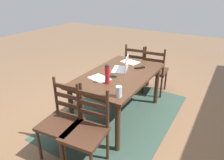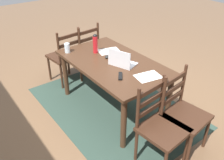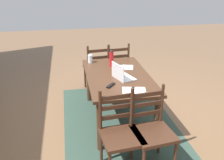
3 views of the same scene
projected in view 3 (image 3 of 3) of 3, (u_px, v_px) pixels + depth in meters
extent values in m
plane|color=brown|center=(117.00, 118.00, 3.99)|extent=(14.00, 14.00, 0.00)
cube|color=#2D4238|center=(117.00, 118.00, 3.99)|extent=(2.40, 1.65, 0.01)
cube|color=#422819|center=(118.00, 76.00, 3.71)|extent=(1.55, 0.91, 0.04)
cylinder|color=#422819|center=(156.00, 120.00, 3.29)|extent=(0.07, 0.07, 0.70)
cylinder|color=#422819|center=(130.00, 79.00, 4.55)|extent=(0.07, 0.07, 0.70)
cylinder|color=#422819|center=(99.00, 126.00, 3.16)|extent=(0.07, 0.07, 0.70)
cylinder|color=#422819|center=(89.00, 82.00, 4.42)|extent=(0.07, 0.07, 0.70)
cube|color=#3D2316|center=(153.00, 134.00, 2.85)|extent=(0.49, 0.49, 0.04)
cylinder|color=#3D2316|center=(175.00, 158.00, 2.82)|extent=(0.04, 0.04, 0.43)
cylinder|color=#3D2316|center=(159.00, 138.00, 3.16)|extent=(0.04, 0.04, 0.43)
cylinder|color=#3D2316|center=(131.00, 144.00, 3.05)|extent=(0.04, 0.04, 0.43)
cylinder|color=#3D2316|center=(162.00, 104.00, 2.98)|extent=(0.04, 0.04, 0.50)
cylinder|color=#3D2316|center=(132.00, 108.00, 2.87)|extent=(0.04, 0.04, 0.50)
cube|color=#3D2316|center=(146.00, 113.00, 2.96)|extent=(0.07, 0.36, 0.05)
cube|color=#3D2316|center=(147.00, 104.00, 2.92)|extent=(0.07, 0.36, 0.05)
cube|color=#3D2316|center=(148.00, 94.00, 2.87)|extent=(0.07, 0.36, 0.05)
cube|color=#3D2316|center=(96.00, 68.00, 4.79)|extent=(0.48, 0.48, 0.04)
cylinder|color=#3D2316|center=(85.00, 77.00, 5.00)|extent=(0.04, 0.04, 0.43)
cylinder|color=#3D2316|center=(104.00, 75.00, 5.10)|extent=(0.04, 0.04, 0.43)
cylinder|color=#3D2316|center=(89.00, 85.00, 4.66)|extent=(0.04, 0.04, 0.43)
cylinder|color=#3D2316|center=(109.00, 82.00, 4.76)|extent=(0.04, 0.04, 0.43)
cylinder|color=#3D2316|center=(88.00, 60.00, 4.46)|extent=(0.04, 0.04, 0.50)
cylinder|color=#3D2316|center=(109.00, 58.00, 4.56)|extent=(0.04, 0.04, 0.50)
cube|color=#3D2316|center=(99.00, 64.00, 4.55)|extent=(0.06, 0.36, 0.05)
cube|color=#3D2316|center=(99.00, 58.00, 4.50)|extent=(0.06, 0.36, 0.05)
cube|color=#3D2316|center=(98.00, 51.00, 4.46)|extent=(0.06, 0.36, 0.05)
cube|color=#3D2316|center=(122.00, 137.00, 2.79)|extent=(0.48, 0.48, 0.04)
cylinder|color=#3D2316|center=(131.00, 142.00, 3.09)|extent=(0.04, 0.04, 0.43)
cylinder|color=#3D2316|center=(101.00, 147.00, 3.00)|extent=(0.04, 0.04, 0.43)
cylinder|color=#3D2316|center=(132.00, 106.00, 2.91)|extent=(0.04, 0.04, 0.50)
cylinder|color=#3D2316|center=(100.00, 111.00, 2.82)|extent=(0.04, 0.04, 0.50)
cube|color=#3D2316|center=(117.00, 116.00, 2.90)|extent=(0.06, 0.36, 0.05)
cube|color=#3D2316|center=(117.00, 107.00, 2.86)|extent=(0.06, 0.36, 0.05)
cube|color=#3D2316|center=(117.00, 97.00, 2.81)|extent=(0.06, 0.36, 0.05)
cube|color=#3D2316|center=(115.00, 67.00, 4.85)|extent=(0.48, 0.48, 0.04)
cylinder|color=#3D2316|center=(103.00, 76.00, 5.06)|extent=(0.04, 0.04, 0.43)
cylinder|color=#3D2316|center=(121.00, 74.00, 5.16)|extent=(0.04, 0.04, 0.43)
cylinder|color=#3D2316|center=(108.00, 83.00, 4.72)|extent=(0.04, 0.04, 0.43)
cylinder|color=#3D2316|center=(128.00, 81.00, 4.82)|extent=(0.04, 0.04, 0.43)
cylinder|color=#3D2316|center=(108.00, 59.00, 4.53)|extent=(0.04, 0.04, 0.50)
cylinder|color=#3D2316|center=(128.00, 57.00, 4.62)|extent=(0.04, 0.04, 0.50)
cube|color=#3D2316|center=(118.00, 63.00, 4.61)|extent=(0.06, 0.36, 0.05)
cube|color=#3D2316|center=(118.00, 56.00, 4.57)|extent=(0.06, 0.36, 0.05)
cube|color=#3D2316|center=(119.00, 50.00, 4.52)|extent=(0.06, 0.36, 0.05)
cube|color=silver|center=(124.00, 78.00, 3.59)|extent=(0.37, 0.31, 0.02)
cube|color=silver|center=(118.00, 71.00, 3.49)|extent=(0.31, 0.12, 0.21)
cube|color=#A5CCEA|center=(118.00, 71.00, 3.50)|extent=(0.28, 0.10, 0.19)
cylinder|color=red|center=(111.00, 59.00, 3.99)|extent=(0.07, 0.07, 0.24)
sphere|color=black|center=(111.00, 52.00, 3.94)|extent=(0.06, 0.06, 0.06)
cylinder|color=silver|center=(90.00, 59.00, 4.18)|extent=(0.07, 0.07, 0.13)
ellipsoid|color=black|center=(117.00, 70.00, 3.82)|extent=(0.09, 0.11, 0.03)
cube|color=black|center=(111.00, 85.00, 3.34)|extent=(0.16, 0.14, 0.02)
cube|color=white|center=(134.00, 91.00, 3.21)|extent=(0.26, 0.33, 0.00)
cube|color=white|center=(124.00, 67.00, 4.00)|extent=(0.28, 0.34, 0.00)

